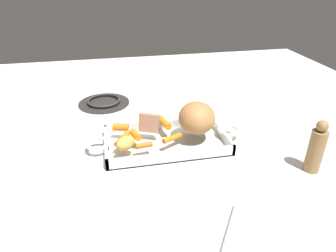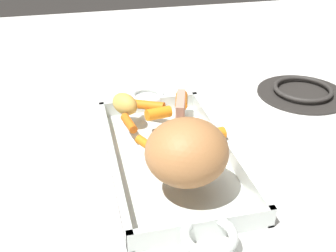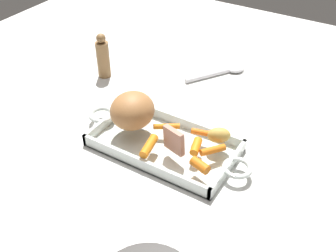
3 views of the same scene
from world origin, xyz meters
The scene contains 13 objects.
ground_plane centered at (0.00, 0.00, 0.00)m, with size 2.01×2.01×0.00m, color silver.
roasting_dish centered at (0.00, 0.00, 0.01)m, with size 0.48×0.20×0.03m.
pork_roast centered at (0.09, 0.00, 0.08)m, with size 0.12×0.11×0.10m, color #AC7241.
roast_slice_outer centered at (-0.05, 0.03, 0.07)m, with size 0.01×0.06×0.06m, color tan.
baby_carrot_center_left centered at (-0.09, 0.00, 0.04)m, with size 0.02×0.02×0.05m, color orange.
baby_carrot_center_right centered at (-0.13, 0.05, 0.05)m, with size 0.02×0.02×0.05m, color orange.
baby_carrot_southeast centered at (-0.07, -0.06, 0.04)m, with size 0.02×0.02×0.05m, color orange.
baby_carrot_southwest centered at (0.01, -0.03, 0.04)m, with size 0.01×0.01×0.07m, color orange.
baby_carrot_short centered at (0.01, 0.06, 0.05)m, with size 0.02×0.02×0.07m, color orange.
baby_carrot_long centered at (-0.13, -0.01, 0.04)m, with size 0.02×0.02×0.07m, color orange.
potato_golden_small centered at (-0.13, -0.06, 0.05)m, with size 0.06×0.04×0.04m, color gold.
stove_burner_rear centered at (-0.18, 0.35, 0.01)m, with size 0.20×0.20×0.02m.
pepper_mill centered at (0.36, -0.21, 0.07)m, with size 0.04×0.04×0.15m.
Camera 1 is at (-0.15, -0.78, 0.49)m, focal length 32.36 mm.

